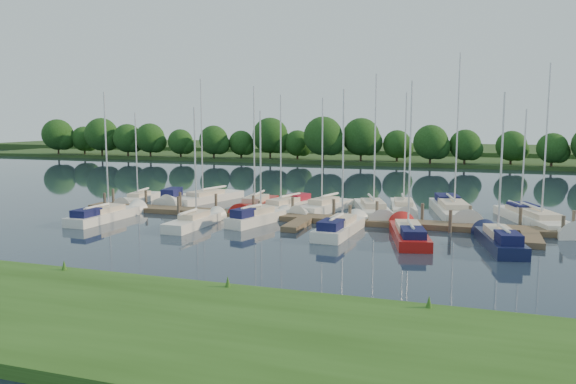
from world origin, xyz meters
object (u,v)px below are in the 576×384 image
(dock, at_px, (306,220))
(motorboat, at_px, (171,200))
(sailboat_s_2, at_px, (257,219))
(sailboat_n_5, at_px, (324,208))
(sailboat_n_0, at_px, (139,199))

(dock, distance_m, motorboat, 15.64)
(sailboat_s_2, bearing_deg, motorboat, 164.62)
(dock, xyz_separation_m, sailboat_n_5, (0.05, 5.14, 0.08))
(sailboat_n_0, bearing_deg, dock, 156.96)
(dock, relative_size, sailboat_n_0, 4.53)
(dock, bearing_deg, motorboat, 160.97)
(dock, distance_m, sailboat_n_0, 18.88)
(dock, relative_size, sailboat_s_2, 4.43)
(dock, xyz_separation_m, sailboat_n_0, (-18.22, 4.93, 0.07))
(sailboat_s_2, bearing_deg, dock, 43.33)
(motorboat, distance_m, sailboat_s_2, 13.35)
(dock, xyz_separation_m, motorboat, (-14.79, 5.10, 0.16))
(motorboat, bearing_deg, sailboat_s_2, 139.90)
(sailboat_n_0, xyz_separation_m, sailboat_n_5, (18.27, 0.22, 0.01))
(sailboat_n_0, bearing_deg, motorboat, 174.94)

